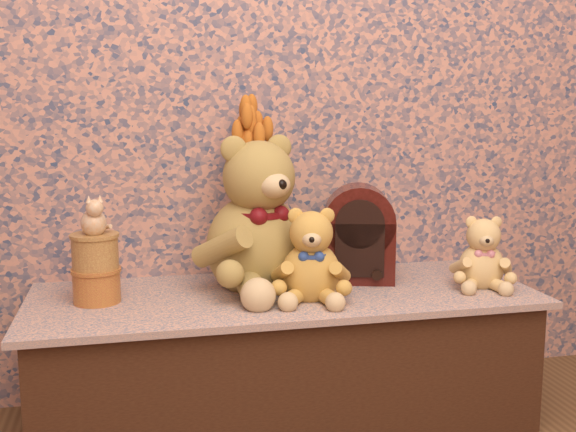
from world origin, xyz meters
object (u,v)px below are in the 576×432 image
biscuit_tin_lower (97,286)px  cat_figurine (93,214)px  teddy_medium (311,250)px  teddy_large (255,207)px  ceramic_vase (254,248)px  teddy_small (482,249)px  cathedral_radio (358,233)px

biscuit_tin_lower → cat_figurine: cat_figurine is taller
teddy_medium → biscuit_tin_lower: teddy_medium is taller
teddy_large → teddy_medium: bearing=-70.4°
ceramic_vase → biscuit_tin_lower: 0.50m
teddy_small → cat_figurine: 1.17m
teddy_large → teddy_medium: teddy_large is taller
teddy_large → ceramic_vase: size_ratio=2.27×
teddy_large → teddy_small: size_ratio=2.11×
teddy_medium → biscuit_tin_lower: 0.62m
teddy_small → teddy_medium: bearing=-161.5°
ceramic_vase → biscuit_tin_lower: size_ratio=1.67×
ceramic_vase → cat_figurine: bearing=-165.5°
teddy_large → ceramic_vase: 0.15m
teddy_small → cathedral_radio: bearing=172.2°
teddy_small → cat_figurine: cat_figurine is taller
teddy_medium → biscuit_tin_lower: bearing=-175.5°
ceramic_vase → cat_figurine: size_ratio=1.89×
teddy_large → cathedral_radio: (0.34, 0.01, -0.10)m
cathedral_radio → ceramic_vase: (-0.33, 0.05, -0.04)m
teddy_medium → ceramic_vase: size_ratio=1.30×
teddy_small → biscuit_tin_lower: teddy_small is taller
cathedral_radio → ceramic_vase: bearing=-172.4°
ceramic_vase → biscuit_tin_lower: bearing=-165.5°
cathedral_radio → ceramic_vase: cathedral_radio is taller
cathedral_radio → cat_figurine: (-0.81, -0.07, 0.10)m
teddy_small → cat_figurine: bearing=-166.9°
cathedral_radio → cat_figurine: cat_figurine is taller
teddy_medium → ceramic_vase: (-0.13, 0.22, -0.03)m
ceramic_vase → cat_figurine: 0.51m
cathedral_radio → teddy_medium: bearing=-123.4°
teddy_large → teddy_small: 0.71m
teddy_small → cat_figurine: (-1.15, 0.09, 0.14)m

